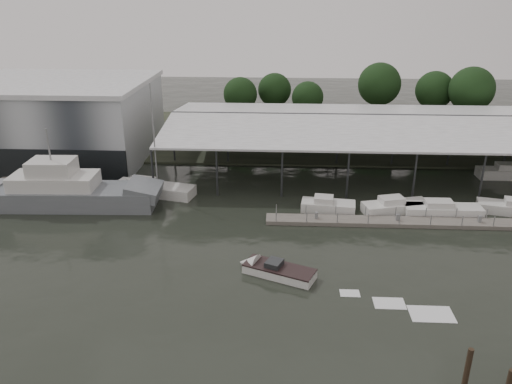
{
  "coord_description": "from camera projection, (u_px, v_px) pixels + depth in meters",
  "views": [
    {
      "loc": [
        2.37,
        -35.5,
        21.47
      ],
      "look_at": [
        -0.11,
        11.5,
        2.5
      ],
      "focal_mm": 35.0,
      "sensor_mm": 36.0,
      "label": 1
    }
  ],
  "objects": [
    {
      "name": "ground",
      "position": [
        250.0,
        272.0,
        41.03
      ],
      "size": [
        200.0,
        200.0,
        0.0
      ],
      "primitive_type": "plane",
      "color": "black",
      "rests_on": "ground"
    },
    {
      "name": "land_strip_far",
      "position": [
        267.0,
        135.0,
        79.89
      ],
      "size": [
        140.0,
        30.0,
        0.3
      ],
      "color": "#3C4131",
      "rests_on": "ground"
    },
    {
      "name": "storage_warehouse",
      "position": [
        60.0,
        119.0,
        68.15
      ],
      "size": [
        24.5,
        20.5,
        10.5
      ],
      "color": "#AAB0B5",
      "rests_on": "ground"
    },
    {
      "name": "covered_boat_shed",
      "position": [
        396.0,
        120.0,
        63.84
      ],
      "size": [
        58.24,
        24.0,
        6.96
      ],
      "color": "white",
      "rests_on": "ground"
    },
    {
      "name": "floating_dock",
      "position": [
        407.0,
        222.0,
        49.48
      ],
      "size": [
        28.0,
        2.0,
        1.4
      ],
      "color": "slate",
      "rests_on": "ground"
    },
    {
      "name": "grey_trawler",
      "position": [
        68.0,
        192.0,
        53.19
      ],
      "size": [
        19.69,
        5.4,
        8.84
      ],
      "rotation": [
        0.0,
        0.0,
        0.04
      ],
      "color": "slate",
      "rests_on": "ground"
    },
    {
      "name": "white_sailboat",
      "position": [
        153.0,
        189.0,
        56.6
      ],
      "size": [
        9.62,
        4.65,
        12.8
      ],
      "rotation": [
        0.0,
        0.0,
        -0.23
      ],
      "color": "white",
      "rests_on": "ground"
    },
    {
      "name": "speedboat_underway",
      "position": [
        273.0,
        270.0,
        40.63
      ],
      "size": [
        16.63,
        8.28,
        2.0
      ],
      "rotation": [
        0.0,
        0.0,
        2.74
      ],
      "color": "white",
      "rests_on": "ground"
    },
    {
      "name": "moored_cruiser_0",
      "position": [
        327.0,
        206.0,
        52.23
      ],
      "size": [
        5.79,
        2.88,
        1.7
      ],
      "rotation": [
        0.0,
        0.0,
        -0.13
      ],
      "color": "white",
      "rests_on": "ground"
    },
    {
      "name": "moored_cruiser_1",
      "position": [
        395.0,
        206.0,
        52.07
      ],
      "size": [
        7.33,
        3.93,
        1.7
      ],
      "rotation": [
        0.0,
        0.0,
        0.26
      ],
      "color": "white",
      "rests_on": "ground"
    },
    {
      "name": "moored_cruiser_2",
      "position": [
        442.0,
        210.0,
        51.21
      ],
      "size": [
        7.79,
        2.25,
        1.7
      ],
      "rotation": [
        0.0,
        0.0,
        0.01
      ],
      "color": "white",
      "rests_on": "ground"
    },
    {
      "name": "horizon_tree_line",
      "position": [
        412.0,
        92.0,
        82.12
      ],
      "size": [
        64.01,
        11.86,
        10.64
      ],
      "color": "black",
      "rests_on": "ground"
    }
  ]
}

